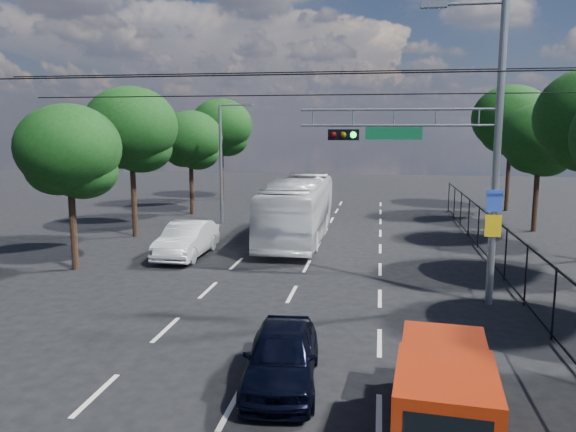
% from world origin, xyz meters
% --- Properties ---
extents(ground, '(120.00, 120.00, 0.00)m').
position_xyz_m(ground, '(0.00, 0.00, 0.00)').
color(ground, black).
rests_on(ground, ground).
extents(lane_markings, '(6.12, 38.00, 0.01)m').
position_xyz_m(lane_markings, '(-0.00, 14.00, 0.01)').
color(lane_markings, beige).
rests_on(lane_markings, ground).
extents(signal_mast, '(6.43, 0.39, 9.50)m').
position_xyz_m(signal_mast, '(5.28, 7.99, 5.24)').
color(signal_mast, slate).
rests_on(signal_mast, ground).
extents(streetlight_left, '(2.09, 0.22, 7.08)m').
position_xyz_m(streetlight_left, '(-6.33, 22.00, 3.94)').
color(streetlight_left, slate).
rests_on(streetlight_left, ground).
extents(utility_wires, '(22.00, 5.04, 0.74)m').
position_xyz_m(utility_wires, '(0.00, 8.83, 7.23)').
color(utility_wires, black).
rests_on(utility_wires, ground).
extents(fence_right, '(0.06, 34.03, 2.00)m').
position_xyz_m(fence_right, '(7.60, 12.17, 1.03)').
color(fence_right, black).
rests_on(fence_right, ground).
extents(tree_right_d, '(4.32, 4.32, 7.02)m').
position_xyz_m(tree_right_d, '(11.42, 22.02, 4.85)').
color(tree_right_d, black).
rests_on(tree_right_d, ground).
extents(tree_right_e, '(5.28, 5.28, 8.58)m').
position_xyz_m(tree_right_e, '(11.62, 30.02, 5.94)').
color(tree_right_e, black).
rests_on(tree_right_e, ground).
extents(tree_left_b, '(4.08, 4.08, 6.63)m').
position_xyz_m(tree_left_b, '(-9.18, 10.02, 4.58)').
color(tree_left_b, black).
rests_on(tree_left_b, ground).
extents(tree_left_c, '(4.80, 4.80, 7.80)m').
position_xyz_m(tree_left_c, '(-9.78, 17.02, 5.40)').
color(tree_left_c, black).
rests_on(tree_left_c, ground).
extents(tree_left_d, '(4.20, 4.20, 6.83)m').
position_xyz_m(tree_left_d, '(-9.38, 25.02, 4.72)').
color(tree_left_d, black).
rests_on(tree_left_d, ground).
extents(tree_left_e, '(4.92, 4.92, 7.99)m').
position_xyz_m(tree_left_e, '(-9.58, 33.02, 5.53)').
color(tree_left_e, black).
rests_on(tree_left_e, ground).
extents(red_pickup, '(2.05, 4.72, 1.71)m').
position_xyz_m(red_pickup, '(4.14, -0.58, 0.91)').
color(red_pickup, black).
rests_on(red_pickup, ground).
extents(navy_hatchback, '(1.91, 4.05, 1.34)m').
position_xyz_m(navy_hatchback, '(0.85, 1.15, 0.67)').
color(navy_hatchback, black).
rests_on(navy_hatchback, ground).
extents(white_bus, '(2.75, 11.27, 3.13)m').
position_xyz_m(white_bus, '(-1.19, 17.66, 1.57)').
color(white_bus, silver).
rests_on(white_bus, ground).
extents(white_van, '(1.66, 4.70, 1.54)m').
position_xyz_m(white_van, '(-5.50, 12.91, 0.77)').
color(white_van, silver).
rests_on(white_van, ground).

